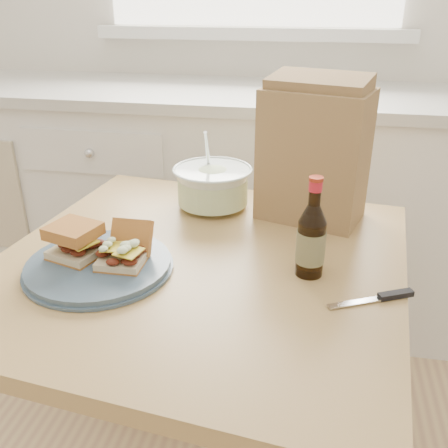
% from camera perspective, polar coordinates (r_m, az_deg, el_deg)
% --- Properties ---
extents(cabinet_run, '(2.50, 0.64, 0.94)m').
position_cam_1_polar(cabinet_run, '(2.13, 1.63, 2.64)').
color(cabinet_run, silver).
rests_on(cabinet_run, ground).
extents(dining_table, '(0.99, 0.99, 0.74)m').
position_cam_1_polar(dining_table, '(1.18, -2.72, -8.58)').
color(dining_table, '#AC8251').
rests_on(dining_table, ground).
extents(plate, '(0.31, 0.31, 0.02)m').
position_cam_1_polar(plate, '(1.11, -14.12, -4.63)').
color(plate, '#3F5467').
rests_on(plate, dining_table).
extents(sandwich_left, '(0.12, 0.12, 0.07)m').
position_cam_1_polar(sandwich_left, '(1.12, -16.70, -1.84)').
color(sandwich_left, '#CCB990').
rests_on(sandwich_left, plate).
extents(sandwich_right, '(0.10, 0.13, 0.08)m').
position_cam_1_polar(sandwich_right, '(1.08, -11.28, -2.84)').
color(sandwich_right, '#CCB990').
rests_on(sandwich_right, plate).
extents(coleslaw_bowl, '(0.22, 0.22, 0.22)m').
position_cam_1_polar(coleslaw_bowl, '(1.37, -1.30, 4.15)').
color(coleslaw_bowl, white).
rests_on(coleslaw_bowl, dining_table).
extents(beer_bottle, '(0.06, 0.06, 0.22)m').
position_cam_1_polar(beer_bottle, '(1.04, 9.93, -1.72)').
color(beer_bottle, black).
rests_on(beer_bottle, dining_table).
extents(knife, '(0.17, 0.09, 0.01)m').
position_cam_1_polar(knife, '(1.03, 17.95, -7.91)').
color(knife, silver).
rests_on(knife, dining_table).
extents(paper_bag, '(0.29, 0.23, 0.33)m').
position_cam_1_polar(paper_bag, '(1.29, 10.22, 7.68)').
color(paper_bag, '#977649').
rests_on(paper_bag, dining_table).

